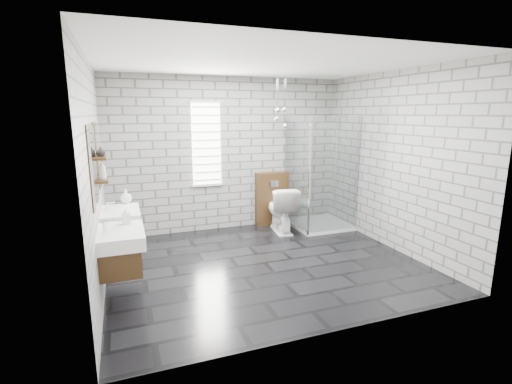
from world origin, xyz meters
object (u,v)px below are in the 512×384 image
vanity_left (117,239)px  cistern_panel (272,199)px  toilet (281,209)px  shower_enclosure (318,202)px  vanity_right (117,217)px

vanity_left → cistern_panel: vanity_left is taller
toilet → shower_enclosure: bearing=-178.9°
vanity_left → toilet: bearing=33.4°
vanity_right → toilet: (2.71, 0.88, -0.35)m
toilet → cistern_panel: bearing=-82.7°
shower_enclosure → toilet: shower_enclosure is taller
cistern_panel → vanity_right: bearing=-154.0°
vanity_left → shower_enclosure: size_ratio=0.77×
vanity_left → toilet: size_ratio=1.93×
shower_enclosure → toilet: (-0.70, 0.08, -0.10)m
vanity_left → shower_enclosure: shower_enclosure is taller
vanity_right → cistern_panel: bearing=26.0°
vanity_left → toilet: (2.71, 1.78, -0.35)m
vanity_right → shower_enclosure: 3.51m
cistern_panel → toilet: (0.00, -0.44, -0.09)m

